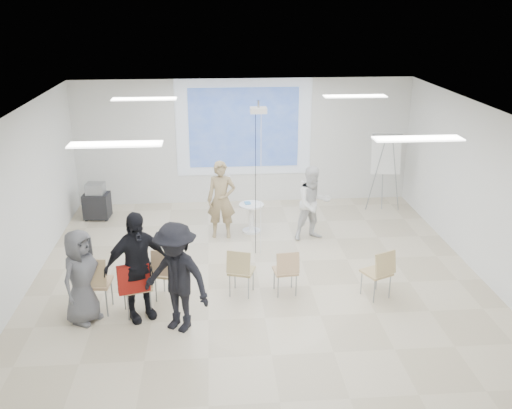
{
  "coord_description": "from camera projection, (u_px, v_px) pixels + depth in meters",
  "views": [
    {
      "loc": [
        -0.76,
        -8.79,
        4.75
      ],
      "look_at": [
        0.0,
        0.8,
        1.25
      ],
      "focal_mm": 40.0,
      "sensor_mm": 36.0,
      "label": 1
    }
  ],
  "objects": [
    {
      "name": "floor",
      "position": [
        260.0,
        290.0,
        9.93
      ],
      "size": [
        8.0,
        9.0,
        0.1
      ],
      "primitive_type": "cube",
      "color": "beige",
      "rests_on": "ground"
    },
    {
      "name": "ceiling",
      "position": [
        260.0,
        114.0,
        8.87
      ],
      "size": [
        8.0,
        9.0,
        0.1
      ],
      "primitive_type": "cube",
      "color": "white",
      "rests_on": "wall_back"
    },
    {
      "name": "wall_back",
      "position": [
        244.0,
        141.0,
        13.66
      ],
      "size": [
        8.0,
        0.1,
        3.0
      ],
      "primitive_type": "cube",
      "color": "silver",
      "rests_on": "floor"
    },
    {
      "name": "wall_left",
      "position": [
        8.0,
        214.0,
        9.1
      ],
      "size": [
        0.1,
        9.0,
        3.0
      ],
      "primitive_type": "cube",
      "color": "silver",
      "rests_on": "floor"
    },
    {
      "name": "wall_right",
      "position": [
        496.0,
        200.0,
        9.7
      ],
      "size": [
        0.1,
        9.0,
        3.0
      ],
      "primitive_type": "cube",
      "color": "silver",
      "rests_on": "floor"
    },
    {
      "name": "projection_halo",
      "position": [
        244.0,
        128.0,
        13.48
      ],
      "size": [
        3.2,
        0.01,
        2.3
      ],
      "primitive_type": "cube",
      "color": "silver",
      "rests_on": "wall_back"
    },
    {
      "name": "projection_image",
      "position": [
        244.0,
        128.0,
        13.47
      ],
      "size": [
        2.6,
        0.01,
        1.9
      ],
      "primitive_type": "cube",
      "color": "#2F51A2",
      "rests_on": "wall_back"
    },
    {
      "name": "pedestal_table",
      "position": [
        251.0,
        216.0,
        12.15
      ],
      "size": [
        0.58,
        0.58,
        0.65
      ],
      "rotation": [
        0.0,
        0.0,
        0.11
      ],
      "color": "white",
      "rests_on": "floor"
    },
    {
      "name": "player_left",
      "position": [
        221.0,
        195.0,
        11.73
      ],
      "size": [
        0.72,
        0.53,
        1.85
      ],
      "primitive_type": "imported",
      "rotation": [
        0.0,
        0.0,
        -0.11
      ],
      "color": "#9E8761",
      "rests_on": "floor"
    },
    {
      "name": "player_right",
      "position": [
        313.0,
        200.0,
        11.64
      ],
      "size": [
        0.97,
        0.85,
        1.72
      ],
      "primitive_type": "imported",
      "rotation": [
        0.0,
        0.0,
        0.26
      ],
      "color": "white",
      "rests_on": "floor"
    },
    {
      "name": "controller_left",
      "position": [
        229.0,
        177.0,
        11.88
      ],
      "size": [
        0.06,
        0.13,
        0.04
      ],
      "primitive_type": "cube",
      "rotation": [
        0.0,
        0.0,
        -0.11
      ],
      "color": "silver",
      "rests_on": "player_left"
    },
    {
      "name": "controller_right",
      "position": [
        303.0,
        182.0,
        11.76
      ],
      "size": [
        0.06,
        0.11,
        0.04
      ],
      "primitive_type": "cube",
      "rotation": [
        0.0,
        0.0,
        0.26
      ],
      "color": "silver",
      "rests_on": "player_right"
    },
    {
      "name": "chair_far_left",
      "position": [
        94.0,
        280.0,
        8.91
      ],
      "size": [
        0.49,
        0.53,
        1.0
      ],
      "rotation": [
        0.0,
        0.0,
        -0.06
      ],
      "color": "tan",
      "rests_on": "floor"
    },
    {
      "name": "chair_left_mid",
      "position": [
        137.0,
        284.0,
        8.88
      ],
      "size": [
        0.55,
        0.57,
        0.93
      ],
      "rotation": [
        0.0,
        0.0,
        0.29
      ],
      "color": "tan",
      "rests_on": "floor"
    },
    {
      "name": "chair_left_inner",
      "position": [
        167.0,
        270.0,
        9.32
      ],
      "size": [
        0.56,
        0.58,
        0.93
      ],
      "rotation": [
        0.0,
        0.0,
        -0.31
      ],
      "color": "tan",
      "rests_on": "floor"
    },
    {
      "name": "chair_center",
      "position": [
        240.0,
        268.0,
        9.48
      ],
      "size": [
        0.51,
        0.53,
        0.86
      ],
      "rotation": [
        0.0,
        0.0,
        -0.32
      ],
      "color": "tan",
      "rests_on": "floor"
    },
    {
      "name": "chair_right_inner",
      "position": [
        286.0,
        269.0,
        9.52
      ],
      "size": [
        0.42,
        0.45,
        0.82
      ],
      "rotation": [
        0.0,
        0.0,
        0.11
      ],
      "color": "tan",
      "rests_on": "floor"
    },
    {
      "name": "chair_right_far",
      "position": [
        380.0,
        270.0,
        9.4
      ],
      "size": [
        0.56,
        0.57,
        0.88
      ],
      "rotation": [
        0.0,
        0.0,
        0.43
      ],
      "color": "tan",
      "rests_on": "floor"
    },
    {
      "name": "red_jacket",
      "position": [
        134.0,
        279.0,
        8.68
      ],
      "size": [
        0.49,
        0.24,
        0.46
      ],
      "primitive_type": "cube",
      "rotation": [
        0.0,
        0.0,
        0.29
      ],
      "color": "maroon",
      "rests_on": "chair_left_mid"
    },
    {
      "name": "laptop",
      "position": [
        169.0,
        270.0,
        9.43
      ],
      "size": [
        0.4,
        0.34,
        0.03
      ],
      "primitive_type": "imported",
      "rotation": [
        0.0,
        0.0,
        2.83
      ],
      "color": "black",
      "rests_on": "chair_left_inner"
    },
    {
      "name": "audience_left",
      "position": [
        136.0,
        259.0,
        8.66
      ],
      "size": [
        1.38,
        1.19,
        2.03
      ],
      "primitive_type": "imported",
      "rotation": [
        0.0,
        0.0,
        0.5
      ],
      "color": "black",
      "rests_on": "floor"
    },
    {
      "name": "audience_mid",
      "position": [
        176.0,
        270.0,
        8.37
      ],
      "size": [
        1.44,
        1.26,
        1.95
      ],
      "primitive_type": "imported",
      "rotation": [
        0.0,
        0.0,
        -0.56
      ],
      "color": "black",
      "rests_on": "floor"
    },
    {
      "name": "audience_outer",
      "position": [
        81.0,
        271.0,
        8.63
      ],
      "size": [
        0.9,
        0.99,
        1.69
      ],
      "primitive_type": "imported",
      "rotation": [
        0.0,
        0.0,
        1.02
      ],
      "color": "#5D5D62",
      "rests_on": "floor"
    },
    {
      "name": "flipchart_easel",
      "position": [
        386.0,
        155.0,
        13.07
      ],
      "size": [
        0.79,
        0.6,
        1.84
      ],
      "rotation": [
        0.0,
        0.0,
        -0.1
      ],
      "color": "gray",
      "rests_on": "floor"
    },
    {
      "name": "av_cart",
      "position": [
        97.0,
        202.0,
        12.89
      ],
      "size": [
        0.6,
        0.49,
        0.84
      ],
      "rotation": [
        0.0,
        0.0,
        -0.09
      ],
      "color": "black",
      "rests_on": "floor"
    },
    {
      "name": "ceiling_projector",
      "position": [
        258.0,
        118.0,
        10.4
      ],
      "size": [
        0.3,
        0.25,
        3.0
      ],
      "color": "white",
      "rests_on": "ceiling"
    },
    {
      "name": "fluor_panel_nw",
      "position": [
        144.0,
        99.0,
        10.62
      ],
      "size": [
        1.2,
        0.3,
        0.02
      ],
      "primitive_type": "cube",
      "color": "white",
      "rests_on": "ceiling"
    },
    {
      "name": "fluor_panel_ne",
      "position": [
        355.0,
        96.0,
        10.92
      ],
      "size": [
        1.2,
        0.3,
        0.02
      ],
      "primitive_type": "cube",
      "color": "white",
      "rests_on": "ceiling"
    },
    {
      "name": "fluor_panel_sw",
      "position": [
        116.0,
        144.0,
        7.35
      ],
      "size": [
        1.2,
        0.3,
        0.02
      ],
      "primitive_type": "cube",
      "color": "white",
      "rests_on": "ceiling"
    },
    {
      "name": "fluor_panel_se",
      "position": [
        418.0,
        139.0,
        7.64
      ],
      "size": [
        1.2,
        0.3,
        0.02
      ],
      "primitive_type": "cube",
      "color": "white",
      "rests_on": "ceiling"
    }
  ]
}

